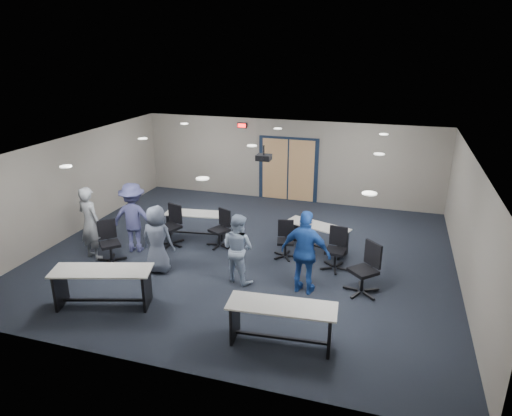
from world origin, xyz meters
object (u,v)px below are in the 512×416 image
(chair_loose_right, at_px, (363,269))
(person_back, at_px, (134,218))
(table_front_right, at_px, (282,317))
(chair_loose_left, at_px, (110,243))
(chair_back_d, at_px, (336,249))
(person_plaid, at_px, (157,239))
(table_front_left, at_px, (103,281))
(chair_back_a, at_px, (170,226))
(person_lightblue, at_px, (238,248))
(chair_back_b, at_px, (219,229))
(table_back_right, at_px, (317,233))
(table_back_left, at_px, (197,220))
(person_navy, at_px, (306,253))
(chair_back_c, at_px, (286,240))
(person_gray, at_px, (90,223))

(chair_loose_right, bearing_deg, person_back, -140.25)
(table_front_right, bearing_deg, chair_loose_left, 153.34)
(chair_back_d, xyz_separation_m, chair_loose_left, (-5.23, -1.23, 0.01))
(person_plaid, bearing_deg, table_front_left, 78.01)
(chair_back_d, distance_m, chair_loose_right, 1.17)
(chair_back_a, bearing_deg, person_lightblue, -10.15)
(chair_back_b, relative_size, person_lightblue, 0.62)
(person_plaid, height_order, person_back, person_back)
(table_back_right, xyz_separation_m, person_back, (-4.42, -1.41, 0.43))
(table_back_right, bearing_deg, table_back_left, -158.58)
(chair_back_a, bearing_deg, person_navy, -0.68)
(person_navy, bearing_deg, chair_loose_right, -157.21)
(chair_back_c, xyz_separation_m, person_navy, (0.79, -1.51, 0.45))
(chair_loose_right, height_order, person_gray, person_gray)
(chair_loose_left, distance_m, person_back, 0.89)
(table_front_right, height_order, table_back_left, table_front_right)
(person_gray, distance_m, person_back, 1.04)
(chair_back_a, bearing_deg, person_back, -122.84)
(person_navy, bearing_deg, table_back_left, -22.96)
(chair_back_c, height_order, person_plaid, person_plaid)
(person_plaid, height_order, person_lightblue, person_plaid)
(chair_back_b, height_order, person_lightblue, person_lightblue)
(table_back_right, relative_size, person_lightblue, 1.11)
(chair_back_c, bearing_deg, chair_back_d, -25.64)
(chair_back_c, distance_m, person_gray, 4.77)
(table_back_left, xyz_separation_m, chair_back_a, (-0.43, -0.74, 0.07))
(table_front_right, relative_size, chair_back_b, 1.99)
(chair_back_b, relative_size, chair_back_d, 0.97)
(person_lightblue, xyz_separation_m, person_navy, (1.52, -0.06, 0.13))
(table_back_right, relative_size, chair_back_c, 1.90)
(table_front_right, bearing_deg, person_back, 144.53)
(person_plaid, xyz_separation_m, person_navy, (3.43, 0.06, 0.12))
(person_lightblue, bearing_deg, table_back_left, -26.71)
(chair_back_d, relative_size, chair_loose_right, 0.89)
(person_plaid, bearing_deg, chair_back_c, -150.11)
(person_back, bearing_deg, table_back_right, -174.03)
(chair_back_a, height_order, person_navy, person_navy)
(chair_loose_right, height_order, person_back, person_back)
(chair_back_b, bearing_deg, person_back, -130.17)
(chair_back_a, xyz_separation_m, person_lightblue, (2.34, -1.27, 0.25))
(table_back_right, distance_m, chair_loose_left, 5.12)
(chair_back_a, bearing_deg, table_front_right, -21.69)
(chair_back_b, xyz_separation_m, chair_loose_left, (-2.17, -1.64, 0.02))
(table_front_left, xyz_separation_m, chair_back_a, (-0.10, 3.05, -0.01))
(person_plaid, bearing_deg, chair_back_b, -116.99)
(table_front_right, bearing_deg, chair_back_d, 75.83)
(table_back_right, distance_m, person_back, 4.66)
(table_front_right, relative_size, chair_back_d, 1.93)
(chair_loose_right, bearing_deg, person_navy, -120.95)
(chair_loose_left, relative_size, chair_loose_right, 0.91)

